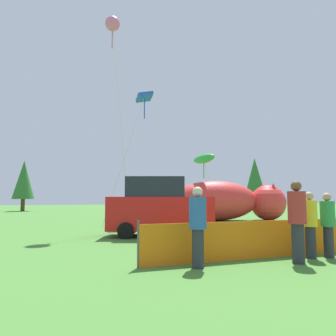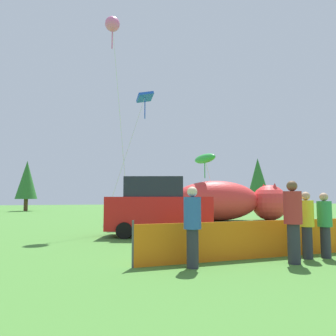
{
  "view_description": "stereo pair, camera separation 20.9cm",
  "coord_description": "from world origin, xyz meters",
  "px_view_note": "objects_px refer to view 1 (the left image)",
  "views": [
    {
      "loc": [
        -7.03,
        -11.52,
        1.52
      ],
      "look_at": [
        -1.21,
        4.1,
        3.02
      ],
      "focal_mm": 35.0,
      "sensor_mm": 36.0,
      "label": 1
    },
    {
      "loc": [
        -6.83,
        -11.59,
        1.52
      ],
      "look_at": [
        -1.21,
        4.1,
        3.02
      ],
      "focal_mm": 35.0,
      "sensor_mm": 36.0,
      "label": 2
    }
  ],
  "objects_px": {
    "folding_chair": "(299,219)",
    "spectator_in_red_shirt": "(310,222)",
    "spectator_in_green_shirt": "(297,218)",
    "spectator_in_blue_shirt": "(198,223)",
    "parked_car": "(160,208)",
    "spectator_in_yellow_shirt": "(328,222)",
    "kite_green_fish": "(204,159)",
    "kite_pink_octopus": "(113,25)",
    "kite_blue_box": "(144,99)",
    "inflatable_cat": "(227,202)"
  },
  "relations": [
    {
      "from": "spectator_in_blue_shirt",
      "to": "kite_blue_box",
      "type": "bearing_deg",
      "value": 79.76
    },
    {
      "from": "folding_chair",
      "to": "inflatable_cat",
      "type": "distance_m",
      "value": 6.52
    },
    {
      "from": "kite_pink_octopus",
      "to": "spectator_in_green_shirt",
      "type": "bearing_deg",
      "value": -74.55
    },
    {
      "from": "parked_car",
      "to": "inflatable_cat",
      "type": "height_order",
      "value": "inflatable_cat"
    },
    {
      "from": "spectator_in_yellow_shirt",
      "to": "kite_pink_octopus",
      "type": "distance_m",
      "value": 13.68
    },
    {
      "from": "parked_car",
      "to": "spectator_in_yellow_shirt",
      "type": "height_order",
      "value": "parked_car"
    },
    {
      "from": "parked_car",
      "to": "kite_blue_box",
      "type": "relative_size",
      "value": 0.57
    },
    {
      "from": "inflatable_cat",
      "to": "spectator_in_red_shirt",
      "type": "relative_size",
      "value": 4.68
    },
    {
      "from": "spectator_in_blue_shirt",
      "to": "folding_chair",
      "type": "bearing_deg",
      "value": 36.16
    },
    {
      "from": "parked_car",
      "to": "spectator_in_blue_shirt",
      "type": "relative_size",
      "value": 2.5
    },
    {
      "from": "spectator_in_green_shirt",
      "to": "spectator_in_blue_shirt",
      "type": "bearing_deg",
      "value": 171.05
    },
    {
      "from": "folding_chair",
      "to": "kite_blue_box",
      "type": "height_order",
      "value": "kite_blue_box"
    },
    {
      "from": "folding_chair",
      "to": "kite_blue_box",
      "type": "bearing_deg",
      "value": -97.73
    },
    {
      "from": "kite_blue_box",
      "to": "kite_green_fish",
      "type": "xyz_separation_m",
      "value": [
        4.5,
        1.23,
        -3.21
      ]
    },
    {
      "from": "folding_chair",
      "to": "spectator_in_green_shirt",
      "type": "relative_size",
      "value": 0.46
    },
    {
      "from": "spectator_in_green_shirt",
      "to": "kite_green_fish",
      "type": "relative_size",
      "value": 0.43
    },
    {
      "from": "spectator_in_yellow_shirt",
      "to": "kite_pink_octopus",
      "type": "xyz_separation_m",
      "value": [
        -3.92,
        9.25,
        9.29
      ]
    },
    {
      "from": "inflatable_cat",
      "to": "spectator_in_blue_shirt",
      "type": "relative_size",
      "value": 4.42
    },
    {
      "from": "inflatable_cat",
      "to": "spectator_in_yellow_shirt",
      "type": "relative_size",
      "value": 4.75
    },
    {
      "from": "spectator_in_yellow_shirt",
      "to": "kite_blue_box",
      "type": "height_order",
      "value": "kite_blue_box"
    },
    {
      "from": "inflatable_cat",
      "to": "spectator_in_green_shirt",
      "type": "height_order",
      "value": "inflatable_cat"
    },
    {
      "from": "parked_car",
      "to": "spectator_in_blue_shirt",
      "type": "distance_m",
      "value": 5.87
    },
    {
      "from": "spectator_in_green_shirt",
      "to": "spectator_in_red_shirt",
      "type": "height_order",
      "value": "spectator_in_green_shirt"
    },
    {
      "from": "parked_car",
      "to": "spectator_in_yellow_shirt",
      "type": "bearing_deg",
      "value": -45.12
    },
    {
      "from": "spectator_in_green_shirt",
      "to": "kite_pink_octopus",
      "type": "distance_m",
      "value": 13.5
    },
    {
      "from": "spectator_in_blue_shirt",
      "to": "kite_blue_box",
      "type": "relative_size",
      "value": 0.23
    },
    {
      "from": "spectator_in_blue_shirt",
      "to": "kite_green_fish",
      "type": "distance_m",
      "value": 14.73
    },
    {
      "from": "kite_pink_octopus",
      "to": "spectator_in_yellow_shirt",
      "type": "bearing_deg",
      "value": -67.04
    },
    {
      "from": "kite_pink_octopus",
      "to": "kite_blue_box",
      "type": "distance_m",
      "value": 4.41
    },
    {
      "from": "kite_blue_box",
      "to": "folding_chair",
      "type": "bearing_deg",
      "value": -42.57
    },
    {
      "from": "folding_chair",
      "to": "spectator_in_red_shirt",
      "type": "relative_size",
      "value": 0.53
    },
    {
      "from": "inflatable_cat",
      "to": "kite_blue_box",
      "type": "relative_size",
      "value": 1.01
    },
    {
      "from": "parked_car",
      "to": "folding_chair",
      "type": "distance_m",
      "value": 7.11
    },
    {
      "from": "folding_chair",
      "to": "inflatable_cat",
      "type": "xyz_separation_m",
      "value": [
        -0.08,
        6.49,
        0.69
      ]
    },
    {
      "from": "spectator_in_red_shirt",
      "to": "kite_pink_octopus",
      "type": "xyz_separation_m",
      "value": [
        -3.4,
        9.18,
        9.28
      ]
    },
    {
      "from": "spectator_in_green_shirt",
      "to": "spectator_in_blue_shirt",
      "type": "xyz_separation_m",
      "value": [
        -2.39,
        0.38,
        -0.08
      ]
    },
    {
      "from": "folding_chair",
      "to": "inflatable_cat",
      "type": "relative_size",
      "value": 0.11
    },
    {
      "from": "inflatable_cat",
      "to": "spectator_in_yellow_shirt",
      "type": "xyz_separation_m",
      "value": [
        -4.44,
        -12.51,
        -0.31
      ]
    },
    {
      "from": "spectator_in_yellow_shirt",
      "to": "kite_green_fish",
      "type": "xyz_separation_m",
      "value": [
        2.93,
        12.85,
        3.18
      ]
    },
    {
      "from": "spectator_in_red_shirt",
      "to": "kite_blue_box",
      "type": "xyz_separation_m",
      "value": [
        -1.05,
        11.55,
        6.38
      ]
    },
    {
      "from": "spectator_in_blue_shirt",
      "to": "parked_car",
      "type": "bearing_deg",
      "value": 79.28
    },
    {
      "from": "folding_chair",
      "to": "spectator_in_red_shirt",
      "type": "height_order",
      "value": "spectator_in_red_shirt"
    },
    {
      "from": "spectator_in_green_shirt",
      "to": "spectator_in_red_shirt",
      "type": "distance_m",
      "value": 0.86
    },
    {
      "from": "spectator_in_yellow_shirt",
      "to": "kite_green_fish",
      "type": "relative_size",
      "value": 0.37
    },
    {
      "from": "folding_chair",
      "to": "spectator_in_blue_shirt",
      "type": "bearing_deg",
      "value": -19.0
    },
    {
      "from": "spectator_in_green_shirt",
      "to": "spectator_in_yellow_shirt",
      "type": "relative_size",
      "value": 1.17
    },
    {
      "from": "folding_chair",
      "to": "kite_green_fish",
      "type": "xyz_separation_m",
      "value": [
        -1.58,
        6.82,
        3.56
      ]
    },
    {
      "from": "kite_pink_octopus",
      "to": "kite_blue_box",
      "type": "relative_size",
      "value": 1.38
    },
    {
      "from": "parked_car",
      "to": "folding_chair",
      "type": "bearing_deg",
      "value": 22.72
    },
    {
      "from": "spectator_in_blue_shirt",
      "to": "kite_green_fish",
      "type": "bearing_deg",
      "value": 62.74
    }
  ]
}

